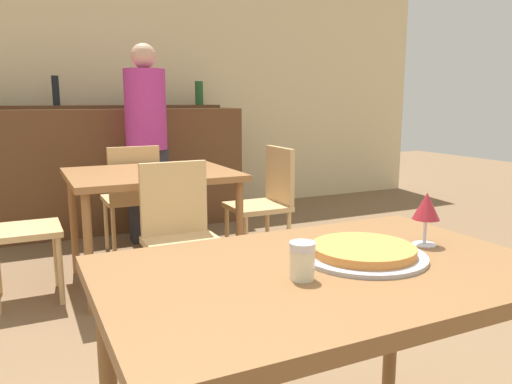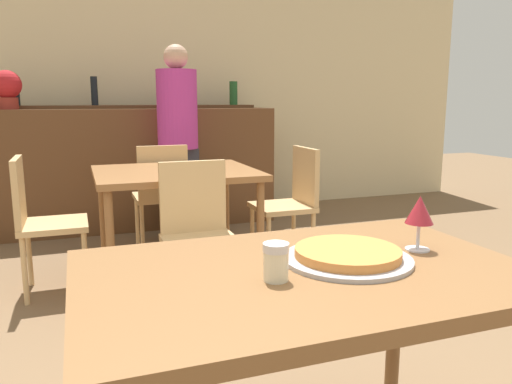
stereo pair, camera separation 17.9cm
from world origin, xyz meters
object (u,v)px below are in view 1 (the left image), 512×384
at_px(chair_far_side_back, 132,192).
at_px(person_standing, 147,137).
at_px(wine_glass, 426,208).
at_px(chair_far_side_left, 9,221).
at_px(chair_far_side_front, 180,229).
at_px(pizza_tray, 363,252).
at_px(cheese_shaker, 302,261).
at_px(chair_far_side_right, 267,197).

height_order(chair_far_side_back, person_standing, person_standing).
distance_m(person_standing, wine_glass, 3.10).
distance_m(chair_far_side_back, chair_far_side_left, 1.05).
height_order(chair_far_side_front, pizza_tray, chair_far_side_front).
xyz_separation_m(chair_far_side_left, cheese_shaker, (0.67, -2.20, 0.32)).
distance_m(chair_far_side_left, pizza_tray, 2.33).
bearing_deg(cheese_shaker, pizza_tray, 16.16).
bearing_deg(wine_glass, chair_far_side_front, 101.25).
distance_m(chair_far_side_right, pizza_tray, 2.29).
relative_size(person_standing, wine_glass, 10.38).
bearing_deg(wine_glass, cheese_shaker, -169.38).
height_order(cheese_shaker, wine_glass, wine_glass).
height_order(chair_far_side_back, pizza_tray, chair_far_side_back).
height_order(chair_far_side_back, wine_glass, wine_glass).
relative_size(chair_far_side_left, pizza_tray, 2.48).
height_order(chair_far_side_right, pizza_tray, chair_far_side_right).
distance_m(chair_far_side_right, person_standing, 1.23).
xyz_separation_m(chair_far_side_front, pizza_tray, (0.06, -1.52, 0.29)).
relative_size(chair_far_side_left, cheese_shaker, 9.30).
height_order(pizza_tray, cheese_shaker, cheese_shaker).
bearing_deg(chair_far_side_right, person_standing, -147.24).
distance_m(chair_far_side_back, cheese_shaker, 2.84).
bearing_deg(person_standing, wine_glass, -88.46).
bearing_deg(chair_far_side_front, chair_far_side_back, 90.00).
relative_size(chair_far_side_right, pizza_tray, 2.48).
bearing_deg(cheese_shaker, person_standing, 82.94).
height_order(chair_far_side_front, person_standing, person_standing).
relative_size(pizza_tray, person_standing, 0.21).
distance_m(chair_far_side_back, wine_glass, 2.77).
relative_size(chair_far_side_front, chair_far_side_left, 1.00).
bearing_deg(chair_far_side_left, chair_far_side_front, -125.96).
xyz_separation_m(chair_far_side_front, person_standing, (0.21, 1.60, 0.39)).
xyz_separation_m(chair_far_side_left, chair_far_side_right, (1.69, 0.00, 0.00)).
height_order(cheese_shaker, person_standing, person_standing).
xyz_separation_m(cheese_shaker, wine_glass, (0.48, 0.09, 0.07)).
bearing_deg(pizza_tray, person_standing, 87.06).
height_order(chair_far_side_back, chair_far_side_left, same).
bearing_deg(person_standing, chair_far_side_back, -120.30).
relative_size(chair_far_side_back, cheese_shaker, 9.30).
bearing_deg(person_standing, chair_far_side_front, -97.67).
relative_size(chair_far_side_back, chair_far_side_right, 1.00).
bearing_deg(cheese_shaker, chair_far_side_right, 65.00).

